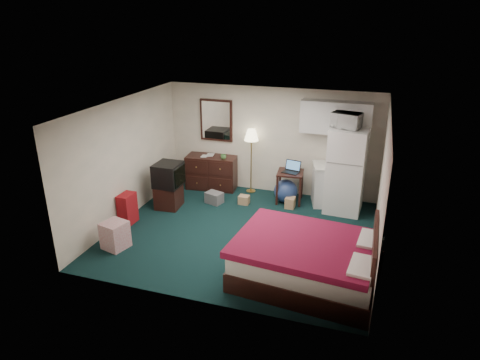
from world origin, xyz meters
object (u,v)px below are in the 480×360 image
(bed, at_px, (307,261))
(suitcase, at_px, (127,209))
(floor_lamp, at_px, (251,161))
(tv_stand, at_px, (169,196))
(desk, at_px, (290,187))
(kitchen_counter, at_px, (332,185))
(dresser, at_px, (212,172))
(fridge, at_px, (346,171))

(bed, xyz_separation_m, suitcase, (-3.83, 0.88, -0.03))
(floor_lamp, relative_size, bed, 0.71)
(tv_stand, bearing_deg, desk, 19.91)
(kitchen_counter, relative_size, suitcase, 1.41)
(desk, bearing_deg, dresser, 168.50)
(dresser, distance_m, kitchen_counter, 2.91)
(fridge, distance_m, tv_stand, 3.89)
(tv_stand, xyz_separation_m, suitcase, (-0.44, -0.97, 0.07))
(dresser, xyz_separation_m, kitchen_counter, (2.90, -0.07, 0.04))
(floor_lamp, height_order, fridge, fridge)
(fridge, height_order, tv_stand, fridge)
(kitchen_counter, xyz_separation_m, tv_stand, (-3.41, -1.26, -0.20))
(dresser, height_order, tv_stand, dresser)
(floor_lamp, bearing_deg, dresser, -175.92)
(floor_lamp, height_order, kitchen_counter, floor_lamp)
(bed, bearing_deg, dresser, 137.86)
(dresser, bearing_deg, desk, -10.98)
(desk, distance_m, fridge, 1.34)
(suitcase, bearing_deg, fridge, 27.18)
(suitcase, bearing_deg, desk, 37.05)
(dresser, xyz_separation_m, fridge, (3.19, -0.32, 0.51))
(tv_stand, bearing_deg, floor_lamp, 39.04)
(floor_lamp, height_order, bed, floor_lamp)
(dresser, relative_size, fridge, 0.65)
(dresser, height_order, kitchen_counter, kitchen_counter)
(floor_lamp, relative_size, suitcase, 2.40)
(floor_lamp, relative_size, tv_stand, 2.82)
(dresser, height_order, desk, dresser)
(kitchen_counter, relative_size, bed, 0.41)
(floor_lamp, bearing_deg, desk, -15.79)
(floor_lamp, xyz_separation_m, bed, (1.90, -3.25, -0.42))
(fridge, bearing_deg, kitchen_counter, 143.23)
(dresser, relative_size, tv_stand, 2.19)
(desk, distance_m, tv_stand, 2.73)
(desk, xyz_separation_m, bed, (0.90, -2.96, -0.01))
(dresser, height_order, bed, dresser)
(fridge, distance_m, bed, 2.93)
(bed, height_order, suitcase, bed)
(desk, height_order, fridge, fridge)
(desk, xyz_separation_m, suitcase, (-2.93, -2.09, -0.04))
(tv_stand, distance_m, suitcase, 1.07)
(floor_lamp, relative_size, desk, 2.15)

